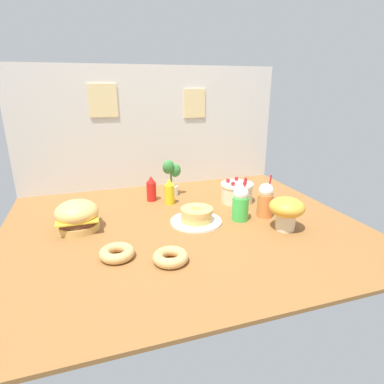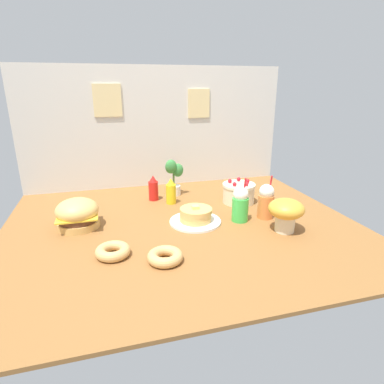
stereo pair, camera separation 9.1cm
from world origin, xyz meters
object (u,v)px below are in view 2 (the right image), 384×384
Objects in this scene: burger at (78,214)px; mushroom_stool at (286,212)px; donut_chocolate at (165,256)px; layer_cake at (239,193)px; donut_pink_glaze at (113,251)px; pancake_stack at (196,217)px; orange_float_cup at (266,201)px; cream_soda_cup at (240,204)px; ketchup_bottle at (153,189)px; potted_plant at (173,176)px; mustard_bottle at (171,192)px.

burger is 1.26m from mushroom_stool.
donut_chocolate is at bearing -168.60° from mushroom_stool.
mushroom_stool is (1.20, -0.39, 0.04)m from burger.
layer_cake is (1.13, 0.14, -0.01)m from burger.
donut_pink_glaze is 1.00× the size of donut_chocolate.
donut_pink_glaze is at bearing -149.09° from layer_cake.
burger is 0.73m from pancake_stack.
orange_float_cup is at bearing -8.15° from burger.
layer_cake is at bearing 68.14° from cream_soda_cup.
cream_soda_cup reaches higher than burger.
mushroom_stool reaches higher than burger.
orange_float_cup reaches higher than pancake_stack.
donut_pink_glaze is at bearing -165.91° from orange_float_cup.
layer_cake reaches higher than donut_pink_glaze.
ketchup_bottle is (-0.60, 0.23, 0.01)m from layer_cake.
ketchup_bottle is at bearing 111.01° from pancake_stack.
potted_plant reaches higher than donut_chocolate.
pancake_stack is 1.36× the size of layer_cake.
donut_pink_glaze is at bearing -163.14° from cream_soda_cup.
burger is 1.33× the size of mustard_bottle.
mushroom_stool is at bearing -18.12° from burger.
donut_pink_glaze is at bearing -113.15° from ketchup_bottle.
orange_float_cup reaches higher than mustard_bottle.
mushroom_stool is at bearing -49.40° from mustard_bottle.
pancake_stack is at bearing 174.81° from orange_float_cup.
donut_pink_glaze is at bearing 153.24° from donut_chocolate.
ketchup_bottle is at bearing 84.48° from donut_chocolate.
potted_plant reaches higher than ketchup_bottle.
mustard_bottle is at bearing 130.60° from mushroom_stool.
ketchup_bottle is 1.00× the size of mustard_bottle.
ketchup_bottle is 0.86m from donut_pink_glaze.
ketchup_bottle is 1.01m from mushroom_stool.
donut_chocolate is at bearing -95.52° from ketchup_bottle.
cream_soda_cup is at bearing -9.82° from burger.
pancake_stack is (0.72, -0.13, -0.05)m from burger.
cream_soda_cup is at bearing -111.86° from layer_cake.
orange_float_cup is 1.36× the size of mushroom_stool.
layer_cake is at bearing 44.89° from donut_chocolate.
burger is 0.88× the size of orange_float_cup.
mushroom_stool is at bearing 11.40° from donut_chocolate.
burger is 1.06× the size of layer_cake.
potted_plant is (0.70, 0.44, 0.07)m from burger.
mustard_bottle is 0.20m from potted_plant.
cream_soda_cup reaches higher than layer_cake.
potted_plant is 0.97m from mushroom_stool.
pancake_stack is 1.70× the size of mustard_bottle.
cream_soda_cup is at bearing 33.41° from donut_chocolate.
mustard_bottle is 0.66× the size of potted_plant.
ketchup_bottle is 0.66× the size of potted_plant.
pancake_stack is 1.55× the size of mushroom_stool.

